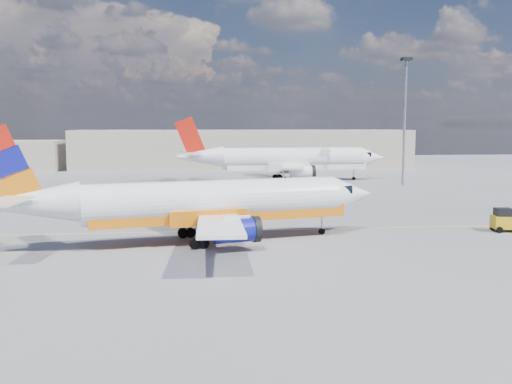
{
  "coord_description": "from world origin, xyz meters",
  "views": [
    {
      "loc": [
        -5.18,
        -45.57,
        9.15
      ],
      "look_at": [
        -0.12,
        1.81,
        3.5
      ],
      "focal_mm": 40.0,
      "sensor_mm": 36.0,
      "label": 1
    }
  ],
  "objects": [
    {
      "name": "terminal_main",
      "position": [
        5.0,
        75.0,
        4.0
      ],
      "size": [
        70.0,
        14.0,
        8.0
      ],
      "primitive_type": "cube",
      "color": "#AFA797",
      "rests_on": "ground"
    },
    {
      "name": "second_jet",
      "position": [
        9.49,
        45.56,
        3.49
      ],
      "size": [
        34.5,
        27.27,
        10.46
      ],
      "rotation": [
        0.0,
        0.0,
        0.04
      ],
      "color": "white",
      "rests_on": "ground"
    },
    {
      "name": "taxi_line",
      "position": [
        0.0,
        3.0,
        0.01
      ],
      "size": [
        70.0,
        0.15,
        0.01
      ],
      "primitive_type": "cube",
      "color": "yellow",
      "rests_on": "ground"
    },
    {
      "name": "ground",
      "position": [
        0.0,
        0.0,
        0.0
      ],
      "size": [
        240.0,
        240.0,
        0.0
      ],
      "primitive_type": "plane",
      "color": "#5A5A5F",
      "rests_on": "ground"
    },
    {
      "name": "floodlight_mast",
      "position": [
        26.03,
        37.36,
        11.38
      ],
      "size": [
        1.39,
        1.39,
        18.98
      ],
      "color": "#9B9BA3",
      "rests_on": "ground"
    },
    {
      "name": "traffic_cone",
      "position": [
        -5.58,
        2.99,
        0.24
      ],
      "size": [
        0.36,
        0.36,
        0.5
      ],
      "color": "white",
      "rests_on": "ground"
    },
    {
      "name": "gse_tug",
      "position": [
        21.54,
        0.18,
        0.95
      ],
      "size": [
        3.02,
        2.13,
        2.01
      ],
      "rotation": [
        0.0,
        0.0,
        -0.16
      ],
      "color": "black",
      "rests_on": "ground"
    },
    {
      "name": "main_jet",
      "position": [
        -4.61,
        -1.66,
        3.1
      ],
      "size": [
        30.79,
        23.66,
        9.29
      ],
      "rotation": [
        0.0,
        0.0,
        0.22
      ],
      "color": "white",
      "rests_on": "ground"
    }
  ]
}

